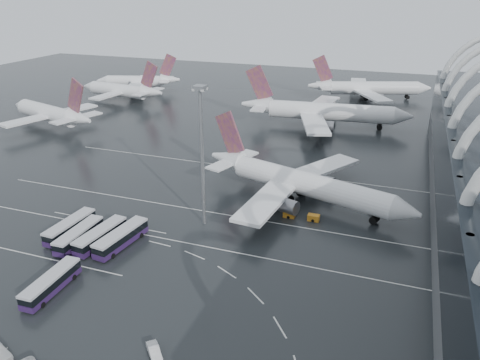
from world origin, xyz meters
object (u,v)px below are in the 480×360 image
(jet_remote_mid, at_px, (123,91))
(airliner_main, at_px, (299,183))
(van_curve_c, at_px, (154,352))
(gse_cart_belly_c, at_px, (289,214))
(jet_remote_west, at_px, (52,114))
(gse_cart_belly_d, at_px, (373,209))
(airliner_gate_c, at_px, (367,88))
(bus_row_far_c, at_px, (51,283))
(airliner_gate_b, at_px, (321,112))
(bus_row_near_b, at_px, (79,235))
(gse_cart_belly_b, at_px, (336,189))
(gse_cart_belly_a, at_px, (314,218))
(floodlight_mast, at_px, (202,140))
(bus_row_near_d, at_px, (121,238))
(jet_remote_far, at_px, (140,81))
(bus_row_near_a, at_px, (70,227))
(bus_row_near_c, at_px, (100,236))

(jet_remote_mid, bearing_deg, airliner_main, 149.79)
(van_curve_c, bearing_deg, gse_cart_belly_c, 37.72)
(jet_remote_west, relative_size, gse_cart_belly_d, 21.86)
(airliner_main, distance_m, van_curve_c, 55.98)
(airliner_gate_c, relative_size, bus_row_far_c, 4.21)
(bus_row_far_c, xyz_separation_m, gse_cart_belly_c, (30.25, 39.54, -0.99))
(airliner_gate_b, xyz_separation_m, jet_remote_mid, (-86.97, 8.00, -0.47))
(bus_row_near_b, height_order, gse_cart_belly_b, bus_row_near_b)
(airliner_gate_c, xyz_separation_m, gse_cart_belly_a, (1.73, -120.90, -4.10))
(jet_remote_west, xyz_separation_m, floodlight_mast, (78.97, -46.70, 13.48))
(airliner_gate_b, relative_size, bus_row_near_d, 4.42)
(airliner_gate_b, bearing_deg, gse_cart_belly_d, -75.14)
(jet_remote_far, bearing_deg, bus_row_near_d, 102.13)
(bus_row_near_b, distance_m, gse_cart_belly_d, 63.08)
(airliner_gate_b, bearing_deg, bus_row_near_a, -115.09)
(airliner_main, height_order, gse_cart_belly_c, airliner_main)
(van_curve_c, bearing_deg, jet_remote_mid, 80.80)
(floodlight_mast, bearing_deg, gse_cart_belly_d, 28.20)
(jet_remote_far, bearing_deg, jet_remote_west, 75.78)
(gse_cart_belly_d, bearing_deg, jet_remote_far, 141.30)
(gse_cart_belly_c, bearing_deg, bus_row_near_d, -140.19)
(bus_row_near_b, relative_size, van_curve_c, 3.00)
(bus_row_near_d, relative_size, gse_cart_belly_c, 5.43)
(jet_remote_west, height_order, bus_row_near_a, jet_remote_west)
(jet_remote_far, bearing_deg, bus_row_near_b, 98.81)
(jet_remote_west, bearing_deg, bus_row_near_d, 154.69)
(jet_remote_west, xyz_separation_m, jet_remote_mid, (1.23, 42.41, -0.26))
(airliner_gate_b, relative_size, bus_row_near_a, 4.67)
(bus_row_near_a, distance_m, bus_row_far_c, 19.42)
(van_curve_c, height_order, gse_cart_belly_d, van_curve_c)
(jet_remote_west, distance_m, bus_row_near_d, 91.23)
(jet_remote_far, distance_m, bus_row_near_d, 144.36)
(jet_remote_west, bearing_deg, gse_cart_belly_d, -177.67)
(jet_remote_west, height_order, bus_row_far_c, jet_remote_west)
(bus_row_near_b, bearing_deg, gse_cart_belly_b, -46.42)
(van_curve_c, distance_m, gse_cart_belly_a, 48.34)
(airliner_gate_b, relative_size, airliner_gate_c, 1.15)
(bus_row_near_c, relative_size, bus_row_near_d, 0.96)
(airliner_main, xyz_separation_m, jet_remote_mid, (-94.15, 71.50, 0.13))
(airliner_main, bearing_deg, gse_cart_belly_a, -40.88)
(jet_remote_mid, bearing_deg, van_curve_c, 131.47)
(airliner_main, xyz_separation_m, airliner_gate_c, (3.62, 112.23, 0.16))
(airliner_gate_c, xyz_separation_m, jet_remote_far, (-102.80, -18.79, -0.30))
(floodlight_mast, bearing_deg, jet_remote_far, 126.70)
(bus_row_near_d, distance_m, gse_cart_belly_b, 53.40)
(jet_remote_mid, distance_m, gse_cart_belly_d, 132.08)
(airliner_gate_b, height_order, bus_row_near_d, airliner_gate_b)
(bus_row_near_c, bearing_deg, airliner_gate_b, -9.25)
(van_curve_c, bearing_deg, floodlight_mast, 60.27)
(airliner_main, bearing_deg, bus_row_near_b, -119.42)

